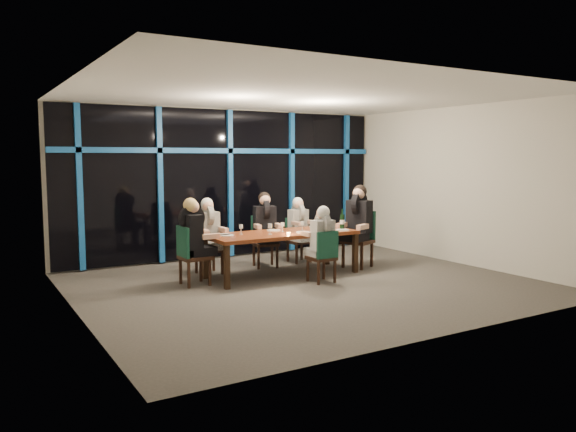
# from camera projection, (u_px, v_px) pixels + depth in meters

# --- Properties ---
(room) EXTENTS (7.04, 7.00, 3.02)m
(room) POSITION_uv_depth(u_px,v_px,m) (308.00, 158.00, 8.79)
(room) COLOR #504B46
(room) RESTS_ON ground
(window_wall) EXTENTS (6.86, 0.43, 2.94)m
(window_wall) POSITION_uv_depth(u_px,v_px,m) (230.00, 181.00, 11.35)
(window_wall) COLOR black
(window_wall) RESTS_ON ground
(dining_table) EXTENTS (2.60, 1.00, 0.75)m
(dining_table) POSITION_uv_depth(u_px,v_px,m) (282.00, 236.00, 9.61)
(dining_table) COLOR brown
(dining_table) RESTS_ON ground
(chair_far_left) EXTENTS (0.44, 0.44, 0.91)m
(chair_far_left) POSITION_uv_depth(u_px,v_px,m) (207.00, 245.00, 9.84)
(chair_far_left) COLOR black
(chair_far_left) RESTS_ON ground
(chair_far_mid) EXTENTS (0.53, 0.53, 0.95)m
(chair_far_mid) POSITION_uv_depth(u_px,v_px,m) (264.00, 238.00, 10.45)
(chair_far_mid) COLOR black
(chair_far_mid) RESTS_ON ground
(chair_far_right) EXTENTS (0.40, 0.40, 0.86)m
(chair_far_right) POSITION_uv_depth(u_px,v_px,m) (297.00, 237.00, 10.93)
(chair_far_right) COLOR black
(chair_far_right) RESTS_ON ground
(chair_end_left) EXTENTS (0.45, 0.45, 0.95)m
(chair_end_left) POSITION_uv_depth(u_px,v_px,m) (190.00, 252.00, 8.87)
(chair_end_left) COLOR black
(chair_end_left) RESTS_ON ground
(chair_end_right) EXTENTS (0.63, 0.63, 1.04)m
(chair_end_right) POSITION_uv_depth(u_px,v_px,m) (360.00, 236.00, 10.42)
(chair_end_right) COLOR black
(chair_end_right) RESTS_ON ground
(chair_near_mid) EXTENTS (0.40, 0.40, 0.86)m
(chair_near_mid) POSITION_uv_depth(u_px,v_px,m) (324.00, 254.00, 9.05)
(chair_near_mid) COLOR black
(chair_near_mid) RESTS_ON ground
(diner_far_left) EXTENTS (0.46, 0.57, 0.88)m
(diner_far_left) POSITION_uv_depth(u_px,v_px,m) (208.00, 225.00, 9.73)
(diner_far_left) COLOR black
(diner_far_left) RESTS_ON ground
(diner_far_mid) EXTENTS (0.53, 0.64, 0.92)m
(diner_far_mid) POSITION_uv_depth(u_px,v_px,m) (265.00, 219.00, 10.33)
(diner_far_mid) COLOR black
(diner_far_mid) RESTS_ON ground
(diner_far_right) EXTENTS (0.43, 0.53, 0.84)m
(diner_far_right) POSITION_uv_depth(u_px,v_px,m) (299.00, 220.00, 10.84)
(diner_far_right) COLOR black
(diner_far_right) RESTS_ON ground
(diner_end_left) EXTENTS (0.59, 0.48, 0.93)m
(diner_end_left) POSITION_uv_depth(u_px,v_px,m) (194.00, 228.00, 8.88)
(diner_end_left) COLOR black
(diner_end_left) RESTS_ON ground
(diner_end_right) EXTENTS (0.71, 0.65, 1.01)m
(diner_end_right) POSITION_uv_depth(u_px,v_px,m) (358.00, 214.00, 10.30)
(diner_end_right) COLOR black
(diner_end_right) RESTS_ON ground
(diner_near_mid) EXTENTS (0.42, 0.53, 0.83)m
(diner_near_mid) POSITION_uv_depth(u_px,v_px,m) (322.00, 232.00, 9.08)
(diner_near_mid) COLOR black
(diner_near_mid) RESTS_ON ground
(plate_far_left) EXTENTS (0.24, 0.24, 0.01)m
(plate_far_left) POSITION_uv_depth(u_px,v_px,m) (223.00, 235.00, 9.28)
(plate_far_left) COLOR white
(plate_far_left) RESTS_ON dining_table
(plate_far_mid) EXTENTS (0.24, 0.24, 0.01)m
(plate_far_mid) POSITION_uv_depth(u_px,v_px,m) (274.00, 230.00, 9.82)
(plate_far_mid) COLOR white
(plate_far_mid) RESTS_ON dining_table
(plate_far_right) EXTENTS (0.24, 0.24, 0.01)m
(plate_far_right) POSITION_uv_depth(u_px,v_px,m) (315.00, 226.00, 10.37)
(plate_far_right) COLOR white
(plate_far_right) RESTS_ON dining_table
(plate_end_left) EXTENTS (0.24, 0.24, 0.01)m
(plate_end_left) POSITION_uv_depth(u_px,v_px,m) (226.00, 235.00, 9.19)
(plate_end_left) COLOR white
(plate_end_left) RESTS_ON dining_table
(plate_end_right) EXTENTS (0.24, 0.24, 0.01)m
(plate_end_right) POSITION_uv_depth(u_px,v_px,m) (342.00, 230.00, 9.87)
(plate_end_right) COLOR white
(plate_end_right) RESTS_ON dining_table
(plate_near_mid) EXTENTS (0.24, 0.24, 0.01)m
(plate_near_mid) POSITION_uv_depth(u_px,v_px,m) (303.00, 232.00, 9.57)
(plate_near_mid) COLOR white
(plate_near_mid) RESTS_ON dining_table
(wine_bottle) EXTENTS (0.08, 0.08, 0.37)m
(wine_bottle) POSITION_uv_depth(u_px,v_px,m) (342.00, 221.00, 9.99)
(wine_bottle) COLOR black
(wine_bottle) RESTS_ON dining_table
(water_pitcher) EXTENTS (0.12, 0.11, 0.20)m
(water_pitcher) POSITION_uv_depth(u_px,v_px,m) (318.00, 225.00, 9.87)
(water_pitcher) COLOR white
(water_pitcher) RESTS_ON dining_table
(tea_light) EXTENTS (0.05, 0.05, 0.03)m
(tea_light) POSITION_uv_depth(u_px,v_px,m) (288.00, 233.00, 9.37)
(tea_light) COLOR #F29C48
(tea_light) RESTS_ON dining_table
(wine_glass_a) EXTENTS (0.07, 0.07, 0.18)m
(wine_glass_a) POSITION_uv_depth(u_px,v_px,m) (270.00, 227.00, 9.32)
(wine_glass_a) COLOR silver
(wine_glass_a) RESTS_ON dining_table
(wine_glass_b) EXTENTS (0.06, 0.06, 0.16)m
(wine_glass_b) POSITION_uv_depth(u_px,v_px,m) (283.00, 225.00, 9.67)
(wine_glass_b) COLOR silver
(wine_glass_b) RESTS_ON dining_table
(wine_glass_c) EXTENTS (0.06, 0.06, 0.16)m
(wine_glass_c) POSITION_uv_depth(u_px,v_px,m) (302.00, 224.00, 9.85)
(wine_glass_c) COLOR silver
(wine_glass_c) RESTS_ON dining_table
(wine_glass_d) EXTENTS (0.06, 0.06, 0.16)m
(wine_glass_d) POSITION_uv_depth(u_px,v_px,m) (241.00, 227.00, 9.36)
(wine_glass_d) COLOR white
(wine_glass_d) RESTS_ON dining_table
(wine_glass_e) EXTENTS (0.07, 0.07, 0.18)m
(wine_glass_e) POSITION_uv_depth(u_px,v_px,m) (320.00, 220.00, 10.28)
(wine_glass_e) COLOR silver
(wine_glass_e) RESTS_ON dining_table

